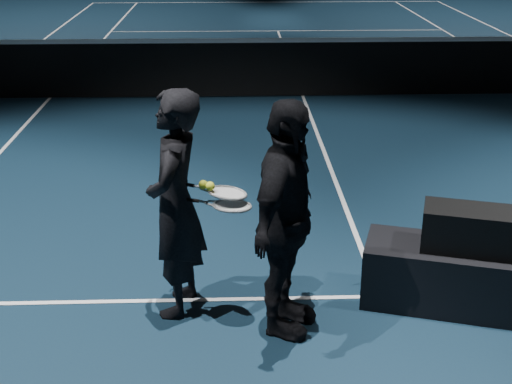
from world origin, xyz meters
TOP-DOWN VIEW (x-y plane):
  - floor at (0.00, 0.00)m, footprint 36.00×36.00m
  - court_lines at (0.00, 0.00)m, footprint 10.98×23.78m
  - net_mesh at (0.00, 0.00)m, footprint 12.80×0.02m
  - net_tape at (0.00, 0.00)m, footprint 12.80×0.03m
  - player_bench at (0.67, -6.57)m, footprint 1.74×1.01m
  - racket_bag at (0.67, -6.57)m, footprint 0.89×0.58m
  - bag_signature at (0.67, -6.75)m, footprint 0.37×0.12m
  - player_a at (-1.59, -6.50)m, footprint 0.53×0.70m
  - player_b at (-0.80, -6.81)m, footprint 0.78×1.11m
  - racket_lower at (-1.18, -6.66)m, footprint 0.71×0.46m
  - racket_upper at (-1.21, -6.61)m, footprint 0.71×0.42m
  - tennis_balls at (-1.36, -6.59)m, footprint 0.12×0.10m

SIDE VIEW (x-z plane):
  - floor at x=0.00m, z-range 0.00..0.00m
  - court_lines at x=0.00m, z-range 0.00..0.01m
  - player_bench at x=0.67m, z-range 0.00..0.50m
  - net_mesh at x=0.00m, z-range 0.02..0.88m
  - racket_bag at x=0.67m, z-range 0.50..0.83m
  - bag_signature at x=0.67m, z-range 0.61..0.72m
  - player_a at x=-1.59m, z-range 0.00..1.75m
  - player_b at x=-0.80m, z-range 0.00..1.75m
  - net_tape at x=0.00m, z-range 0.88..0.95m
  - racket_lower at x=-1.18m, z-range 0.91..0.94m
  - racket_upper at x=-1.21m, z-range 0.96..1.06m
  - tennis_balls at x=-1.36m, z-range 1.02..1.14m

